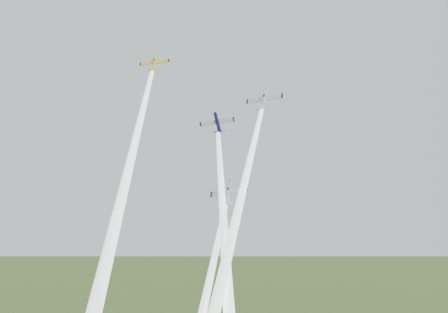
# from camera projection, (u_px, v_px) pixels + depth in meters

# --- Properties ---
(plane_yellow) EXTENTS (7.24, 4.96, 6.54)m
(plane_yellow) POSITION_uv_depth(u_px,v_px,m) (154.00, 63.00, 123.06)
(plane_yellow) COLOR yellow
(smoke_trail_yellow) EXTENTS (2.79, 40.02, 50.29)m
(smoke_trail_yellow) POSITION_uv_depth(u_px,v_px,m) (126.00, 180.00, 99.69)
(smoke_trail_yellow) COLOR white
(plane_navy) EXTENTS (8.96, 6.50, 7.62)m
(plane_navy) POSITION_uv_depth(u_px,v_px,m) (217.00, 123.00, 117.77)
(plane_navy) COLOR black
(smoke_trail_navy) EXTENTS (9.78, 41.71, 52.75)m
(smoke_trail_navy) POSITION_uv_depth(u_px,v_px,m) (226.00, 269.00, 93.30)
(smoke_trail_navy) COLOR white
(plane_silver_right) EXTENTS (8.69, 7.77, 7.78)m
(plane_silver_right) POSITION_uv_depth(u_px,v_px,m) (264.00, 100.00, 118.59)
(plane_silver_right) COLOR silver
(smoke_trail_silver_right) EXTENTS (13.10, 44.05, 56.37)m
(smoke_trail_silver_right) POSITION_uv_depth(u_px,v_px,m) (229.00, 250.00, 93.76)
(smoke_trail_silver_right) COLOR white
(plane_silver_low) EXTENTS (7.61, 6.95, 7.61)m
(plane_silver_low) POSITION_uv_depth(u_px,v_px,m) (228.00, 193.00, 107.20)
(plane_silver_low) COLOR #ADB3BB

